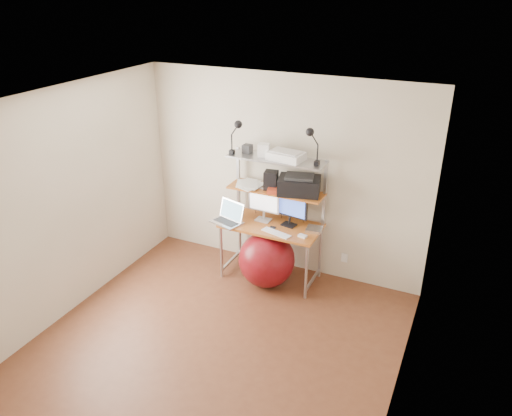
# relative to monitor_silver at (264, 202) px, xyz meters

# --- Properties ---
(room) EXTENTS (3.60, 3.60, 3.60)m
(room) POSITION_rel_monitor_silver_xyz_m (0.14, -1.52, 0.27)
(room) COLOR brown
(room) RESTS_ON ground
(computer_desk) EXTENTS (1.20, 0.60, 1.57)m
(computer_desk) POSITION_rel_monitor_silver_xyz_m (0.14, -0.02, -0.02)
(computer_desk) COLOR #BB6724
(computer_desk) RESTS_ON ground
(desktop) EXTENTS (1.20, 0.60, 0.00)m
(desktop) POSITION_rel_monitor_silver_xyz_m (0.14, -0.08, -0.24)
(desktop) COLOR #BB6724
(desktop) RESTS_ON computer_desk
(mid_shelf) EXTENTS (1.18, 0.34, 0.00)m
(mid_shelf) POSITION_rel_monitor_silver_xyz_m (0.14, 0.05, 0.17)
(mid_shelf) COLOR #BB6724
(mid_shelf) RESTS_ON computer_desk
(top_shelf) EXTENTS (1.18, 0.34, 0.00)m
(top_shelf) POSITION_rel_monitor_silver_xyz_m (0.14, 0.05, 0.57)
(top_shelf) COLOR #A4A4A8
(top_shelf) RESTS_ON computer_desk
(floor) EXTENTS (3.60, 3.60, 0.00)m
(floor) POSITION_rel_monitor_silver_xyz_m (0.14, -1.52, -0.98)
(floor) COLOR brown
(floor) RESTS_ON ground
(wall_outlet) EXTENTS (0.08, 0.01, 0.12)m
(wall_outlet) POSITION_rel_monitor_silver_xyz_m (0.99, 0.26, -0.68)
(wall_outlet) COLOR white
(wall_outlet) RESTS_ON room
(monitor_silver) EXTENTS (0.41, 0.15, 0.45)m
(monitor_silver) POSITION_rel_monitor_silver_xyz_m (0.00, 0.00, 0.00)
(monitor_silver) COLOR silver
(monitor_silver) RESTS_ON desktop
(monitor_black) EXTENTS (0.46, 0.16, 0.47)m
(monitor_black) POSITION_rel_monitor_silver_xyz_m (0.34, 0.01, -0.01)
(monitor_black) COLOR black
(monitor_black) RESTS_ON desktop
(laptop) EXTENTS (0.44, 0.39, 0.32)m
(laptop) POSITION_rel_monitor_silver_xyz_m (-0.37, -0.22, -0.19)
(laptop) COLOR silver
(laptop) RESTS_ON desktop
(keyboard) EXTENTS (0.38, 0.20, 0.01)m
(keyboard) POSITION_rel_monitor_silver_xyz_m (0.28, -0.27, -0.23)
(keyboard) COLOR white
(keyboard) RESTS_ON desktop
(mouse) EXTENTS (0.11, 0.08, 0.03)m
(mouse) POSITION_rel_monitor_silver_xyz_m (0.59, -0.23, -0.23)
(mouse) COLOR white
(mouse) RESTS_ON desktop
(mac_mini) EXTENTS (0.20, 0.20, 0.03)m
(mac_mini) POSITION_rel_monitor_silver_xyz_m (0.66, -0.01, -0.22)
(mac_mini) COLOR silver
(mac_mini) RESTS_ON desktop
(phone) EXTENTS (0.07, 0.13, 0.01)m
(phone) POSITION_rel_monitor_silver_xyz_m (0.19, -0.20, -0.23)
(phone) COLOR black
(phone) RESTS_ON desktop
(printer) EXTENTS (0.55, 0.43, 0.23)m
(printer) POSITION_rel_monitor_silver_xyz_m (0.43, 0.05, 0.28)
(printer) COLOR black
(printer) RESTS_ON mid_shelf
(nas_cube) EXTENTS (0.18, 0.18, 0.23)m
(nas_cube) POSITION_rel_monitor_silver_xyz_m (0.07, 0.04, 0.28)
(nas_cube) COLOR black
(nas_cube) RESTS_ON mid_shelf
(red_box) EXTENTS (0.23, 0.18, 0.05)m
(red_box) POSITION_rel_monitor_silver_xyz_m (0.18, -0.05, 0.20)
(red_box) COLOR #C23B1F
(red_box) RESTS_ON mid_shelf
(scanner) EXTENTS (0.44, 0.32, 0.11)m
(scanner) POSITION_rel_monitor_silver_xyz_m (0.26, 0.04, 0.62)
(scanner) COLOR white
(scanner) RESTS_ON top_shelf
(box_white) EXTENTS (0.16, 0.14, 0.15)m
(box_white) POSITION_rel_monitor_silver_xyz_m (-0.02, 0.04, 0.65)
(box_white) COLOR white
(box_white) RESTS_ON top_shelf
(box_grey) EXTENTS (0.11, 0.11, 0.10)m
(box_grey) POSITION_rel_monitor_silver_xyz_m (-0.26, 0.08, 0.62)
(box_grey) COLOR #2B2B2E
(box_grey) RESTS_ON top_shelf
(clip_lamp_left) EXTENTS (0.17, 0.09, 0.42)m
(clip_lamp_left) POSITION_rel_monitor_silver_xyz_m (-0.33, -0.05, 0.88)
(clip_lamp_left) COLOR black
(clip_lamp_left) RESTS_ON top_shelf
(clip_lamp_right) EXTENTS (0.17, 0.09, 0.42)m
(clip_lamp_right) POSITION_rel_monitor_silver_xyz_m (0.57, -0.00, 0.88)
(clip_lamp_right) COLOR black
(clip_lamp_right) RESTS_ON top_shelf
(exercise_ball) EXTENTS (0.69, 0.69, 0.69)m
(exercise_ball) POSITION_rel_monitor_silver_xyz_m (0.15, -0.25, -0.63)
(exercise_ball) COLOR maroon
(exercise_ball) RESTS_ON floor
(paper_stack) EXTENTS (0.40, 0.41, 0.02)m
(paper_stack) POSITION_rel_monitor_silver_xyz_m (-0.22, 0.04, 0.18)
(paper_stack) COLOR white
(paper_stack) RESTS_ON mid_shelf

